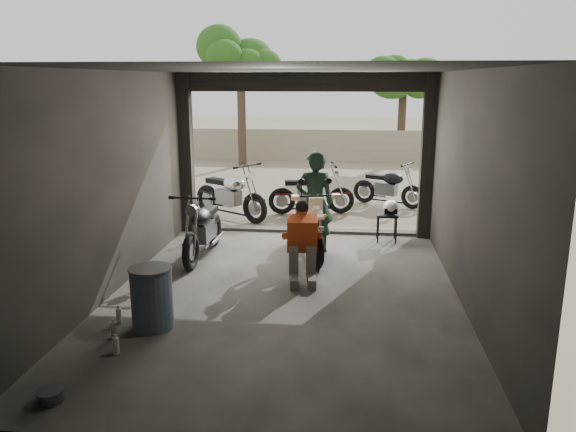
% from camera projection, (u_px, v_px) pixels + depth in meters
% --- Properties ---
extents(ground, '(80.00, 80.00, 0.00)m').
position_uv_depth(ground, '(284.00, 296.00, 8.17)').
color(ground, '#7A6D56').
rests_on(ground, ground).
extents(garage, '(7.00, 7.13, 3.20)m').
position_uv_depth(garage, '(289.00, 202.00, 8.39)').
color(garage, '#2D2B28').
rests_on(garage, ground).
extents(boundary_wall, '(18.00, 0.30, 1.20)m').
position_uv_depth(boundary_wall, '(327.00, 145.00, 21.54)').
color(boundary_wall, gray).
rests_on(boundary_wall, ground).
extents(tree_left, '(2.20, 2.20, 5.60)m').
position_uv_depth(tree_left, '(240.00, 52.00, 19.60)').
color(tree_left, '#382B1E').
rests_on(tree_left, ground).
extents(tree_right, '(2.20, 2.20, 5.00)m').
position_uv_depth(tree_right, '(404.00, 65.00, 20.54)').
color(tree_right, '#382B1E').
rests_on(tree_right, ground).
extents(main_bike, '(1.24, 2.00, 1.24)m').
position_uv_depth(main_bike, '(308.00, 222.00, 9.87)').
color(main_bike, white).
rests_on(main_bike, ground).
extents(left_bike, '(0.80, 1.81, 1.21)m').
position_uv_depth(left_bike, '(203.00, 224.00, 9.80)').
color(left_bike, black).
rests_on(left_bike, ground).
extents(outside_bike_a, '(2.02, 1.69, 1.28)m').
position_uv_depth(outside_bike_a, '(230.00, 191.00, 12.57)').
color(outside_bike_a, black).
rests_on(outside_bike_a, ground).
extents(outside_bike_b, '(1.84, 0.99, 1.18)m').
position_uv_depth(outside_bike_b, '(312.00, 189.00, 13.01)').
color(outside_bike_b, '#3E0F0E').
rests_on(outside_bike_b, ground).
extents(outside_bike_c, '(1.76, 1.36, 1.11)m').
position_uv_depth(outside_bike_c, '(388.00, 184.00, 13.85)').
color(outside_bike_c, black).
rests_on(outside_bike_c, ground).
extents(rider, '(0.76, 0.58, 1.85)m').
position_uv_depth(rider, '(315.00, 203.00, 10.01)').
color(rider, black).
rests_on(rider, ground).
extents(mechanic, '(0.72, 0.91, 1.22)m').
position_uv_depth(mechanic, '(302.00, 245.00, 8.58)').
color(mechanic, '#C14719').
rests_on(mechanic, ground).
extents(stool, '(0.41, 0.41, 0.56)m').
position_uv_depth(stool, '(387.00, 218.00, 10.77)').
color(stool, black).
rests_on(stool, ground).
extents(helmet, '(0.37, 0.37, 0.27)m').
position_uv_depth(helmet, '(391.00, 207.00, 10.73)').
color(helmet, white).
rests_on(helmet, stool).
extents(oil_drum, '(0.62, 0.62, 0.80)m').
position_uv_depth(oil_drum, '(152.00, 299.00, 7.01)').
color(oil_drum, '#40566C').
rests_on(oil_drum, ground).
extents(sign_post, '(0.74, 0.08, 2.23)m').
position_uv_depth(sign_post, '(449.00, 154.00, 12.12)').
color(sign_post, black).
rests_on(sign_post, ground).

